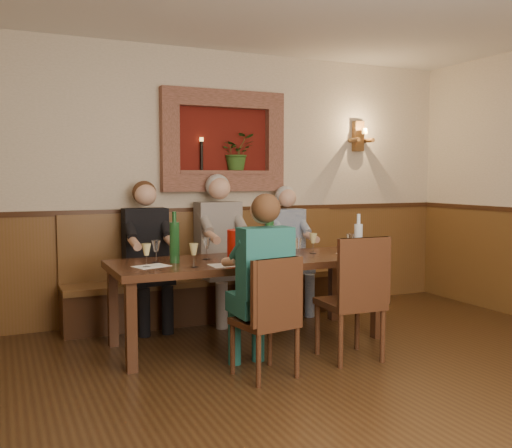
{
  "coord_description": "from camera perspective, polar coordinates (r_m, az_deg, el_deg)",
  "views": [
    {
      "loc": [
        -2.0,
        -2.72,
        1.46
      ],
      "look_at": [
        0.1,
        1.9,
        1.05
      ],
      "focal_mm": 40.0,
      "sensor_mm": 36.0,
      "label": 1
    }
  ],
  "objects": [
    {
      "name": "room_shell",
      "position": [
        3.41,
        12.01,
        11.72
      ],
      "size": [
        6.04,
        6.04,
        2.82
      ],
      "color": "#C3B394",
      "rests_on": "ground"
    },
    {
      "name": "wine_glass_9",
      "position": [
        4.99,
        4.24,
        -2.48
      ],
      "size": [
        0.08,
        0.08,
        0.19
      ],
      "primitive_type": null,
      "color": "white",
      "rests_on": "dining_table"
    },
    {
      "name": "tasting_sheet_b",
      "position": [
        4.95,
        0.65,
        -3.61
      ],
      "size": [
        0.29,
        0.23,
        0.0
      ],
      "primitive_type": "cube",
      "rotation": [
        0.0,
        0.0,
        -0.2
      ],
      "color": "white",
      "rests_on": "dining_table"
    },
    {
      "name": "spittoon_bucket",
      "position": [
        4.88,
        -1.52,
        -2.16
      ],
      "size": [
        0.25,
        0.25,
        0.27
      ],
      "primitive_type": "cylinder",
      "rotation": [
        0.0,
        0.0,
        0.06
      ],
      "color": "red",
      "rests_on": "dining_table"
    },
    {
      "name": "dining_table",
      "position": [
        5.05,
        -0.8,
        -4.32
      ],
      "size": [
        2.4,
        0.9,
        0.75
      ],
      "color": "black",
      "rests_on": "ground"
    },
    {
      "name": "wine_glass_1",
      "position": [
        4.87,
        0.11,
        -2.63
      ],
      "size": [
        0.08,
        0.08,
        0.19
      ],
      "primitive_type": null,
      "color": "#DDD184",
      "rests_on": "dining_table"
    },
    {
      "name": "wine_glass_7",
      "position": [
        4.63,
        -10.9,
        -3.1
      ],
      "size": [
        0.08,
        0.08,
        0.19
      ],
      "primitive_type": null,
      "color": "#DDD184",
      "rests_on": "dining_table"
    },
    {
      "name": "person_bench_right",
      "position": [
        6.18,
        3.33,
        -3.7
      ],
      "size": [
        0.4,
        0.49,
        1.37
      ],
      "color": "navy",
      "rests_on": "ground"
    },
    {
      "name": "wine_glass_3",
      "position": [
        4.59,
        -6.25,
        -3.12
      ],
      "size": [
        0.08,
        0.08,
        0.19
      ],
      "primitive_type": null,
      "color": "#DDD184",
      "rests_on": "dining_table"
    },
    {
      "name": "wall_sconce",
      "position": [
        6.88,
        10.27,
        8.57
      ],
      "size": [
        0.25,
        0.2,
        0.35
      ],
      "color": "brown",
      "rests_on": "ground"
    },
    {
      "name": "wine_glass_6",
      "position": [
        4.85,
        -9.96,
        -2.74
      ],
      "size": [
        0.08,
        0.08,
        0.19
      ],
      "primitive_type": null,
      "color": "white",
      "rests_on": "dining_table"
    },
    {
      "name": "wine_glass_2",
      "position": [
        5.41,
        5.73,
        -1.93
      ],
      "size": [
        0.08,
        0.08,
        0.19
      ],
      "primitive_type": null,
      "color": "#DDD184",
      "rests_on": "dining_table"
    },
    {
      "name": "wine_bottle_green_a",
      "position": [
        5.08,
        1.36,
        -1.43
      ],
      "size": [
        0.1,
        0.1,
        0.42
      ],
      "rotation": [
        0.0,
        0.0,
        -0.43
      ],
      "color": "#19471E",
      "rests_on": "dining_table"
    },
    {
      "name": "wine_glass_8",
      "position": [
        5.39,
        9.4,
        -1.99
      ],
      "size": [
        0.08,
        0.08,
        0.19
      ],
      "primitive_type": null,
      "color": "white",
      "rests_on": "dining_table"
    },
    {
      "name": "person_bench_left",
      "position": [
        5.63,
        -10.76,
        -4.31
      ],
      "size": [
        0.42,
        0.52,
        1.43
      ],
      "color": "black",
      "rests_on": "ground"
    },
    {
      "name": "chair_near_left",
      "position": [
        4.27,
        1.0,
        -11.69
      ],
      "size": [
        0.46,
        0.46,
        0.9
      ],
      "rotation": [
        0.0,
        0.0,
        0.17
      ],
      "color": "black",
      "rests_on": "ground"
    },
    {
      "name": "wainscoting",
      "position": [
        3.49,
        11.65,
        -9.99
      ],
      "size": [
        6.02,
        6.02,
        1.15
      ],
      "color": "brown",
      "rests_on": "ground"
    },
    {
      "name": "tasting_sheet_d",
      "position": [
        4.67,
        -2.74,
        -4.11
      ],
      "size": [
        0.31,
        0.22,
        0.0
      ],
      "primitive_type": "cube",
      "rotation": [
        0.0,
        0.0,
        -0.02
      ],
      "color": "white",
      "rests_on": "dining_table"
    },
    {
      "name": "chair_near_right",
      "position": [
        4.72,
        9.45,
        -9.77
      ],
      "size": [
        0.47,
        0.47,
        1.0
      ],
      "rotation": [
        0.0,
        0.0,
        -0.05
      ],
      "color": "black",
      "rests_on": "ground"
    },
    {
      "name": "person_bench_mid",
      "position": [
        5.85,
        -3.47,
        -3.59
      ],
      "size": [
        0.45,
        0.56,
        1.5
      ],
      "color": "#625B59",
      "rests_on": "ground"
    },
    {
      "name": "bench",
      "position": [
        5.98,
        -4.44,
        -6.31
      ],
      "size": [
        3.0,
        0.45,
        1.11
      ],
      "color": "#381E0F",
      "rests_on": "ground"
    },
    {
      "name": "ground_plane",
      "position": [
        3.68,
        11.49,
        -18.86
      ],
      "size": [
        6.0,
        6.0,
        0.0
      ],
      "primitive_type": "plane",
      "color": "black",
      "rests_on": "ground"
    },
    {
      "name": "wine_glass_5",
      "position": [
        5.21,
        1.31,
        -2.16
      ],
      "size": [
        0.08,
        0.08,
        0.19
      ],
      "primitive_type": null,
      "color": "#DDD184",
      "rests_on": "dining_table"
    },
    {
      "name": "water_bottle",
      "position": [
        5.13,
        10.19,
        -1.59
      ],
      "size": [
        0.08,
        0.08,
        0.39
      ],
      "rotation": [
        0.0,
        0.0,
        0.04
      ],
      "color": "silver",
      "rests_on": "dining_table"
    },
    {
      "name": "person_chair_front",
      "position": [
        4.28,
        0.42,
        -7.6
      ],
      "size": [
        0.39,
        0.48,
        1.35
      ],
      "color": "#184D55",
      "rests_on": "ground"
    },
    {
      "name": "tasting_sheet_a",
      "position": [
        4.68,
        -10.42,
        -4.17
      ],
      "size": [
        0.32,
        0.27,
        0.0
      ],
      "primitive_type": "cube",
      "rotation": [
        0.0,
        0.0,
        0.31
      ],
      "color": "white",
      "rests_on": "dining_table"
    },
    {
      "name": "tasting_sheet_c",
      "position": [
        5.42,
        9.79,
        -2.95
      ],
      "size": [
        0.29,
        0.22,
        0.0
      ],
      "primitive_type": "cube",
      "rotation": [
        0.0,
        0.0,
        -0.08
      ],
      "color": "white",
      "rests_on": "dining_table"
    },
    {
      "name": "wine_bottle_green_b",
      "position": [
        4.83,
        -8.15,
        -1.73
      ],
      "size": [
        0.08,
        0.08,
        0.43
      ],
      "rotation": [
        0.0,
        0.0,
        0.01
      ],
      "color": "#19471E",
      "rests_on": "dining_table"
    },
    {
      "name": "wine_glass_0",
      "position": [
        4.99,
        -4.99,
        -2.47
      ],
      "size": [
        0.08,
        0.08,
        0.19
      ],
      "primitive_type": null,
      "color": "white",
      "rests_on": "dining_table"
    },
    {
      "name": "wall_niche",
      "position": [
        6.1,
        -2.87,
        7.86
      ],
      "size": [
        1.36,
        0.3,
        1.06
      ],
      "color": "#58120C",
      "rests_on": "ground"
    },
    {
      "name": "wine_glass_4",
      "position": [
        4.67,
        -1.63,
        -2.95
      ],
      "size": [
        0.08,
        0.08,
        0.19
      ],
      "primitive_type": null,
      "color": "#DDD184",
      "rests_on": "dining_table"
    }
  ]
}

